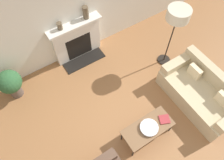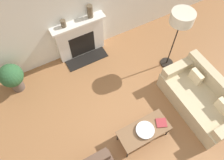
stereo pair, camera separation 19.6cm
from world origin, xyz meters
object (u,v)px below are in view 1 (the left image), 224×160
object	(u,v)px
bowl	(149,128)
mantel_vase_left	(60,26)
fireplace	(77,41)
couch	(201,93)
floor_lamp	(177,17)
potted_plant	(10,83)
mantel_vase_center_left	(86,13)
book	(164,119)
coffee_table	(148,128)

from	to	relation	value
bowl	mantel_vase_left	world-z (taller)	mantel_vase_left
fireplace	couch	world-z (taller)	fireplace
floor_lamp	potted_plant	distance (m)	4.01
fireplace	potted_plant	world-z (taller)	fireplace
mantel_vase_left	potted_plant	world-z (taller)	mantel_vase_left
bowl	mantel_vase_center_left	size ratio (longest dim) A/B	1.18
book	floor_lamp	xyz separation A→B (m)	(1.29, 1.43, 1.05)
floor_lamp	mantel_vase_center_left	xyz separation A→B (m)	(-1.48, 1.45, -0.22)
floor_lamp	potted_plant	size ratio (longest dim) A/B	2.09
floor_lamp	mantel_vase_left	world-z (taller)	floor_lamp
mantel_vase_center_left	potted_plant	distance (m)	2.38
fireplace	bowl	xyz separation A→B (m)	(0.14, -2.83, -0.07)
mantel_vase_center_left	coffee_table	bearing A→B (deg)	-94.29
couch	mantel_vase_left	bearing A→B (deg)	-143.58
coffee_table	potted_plant	world-z (taller)	potted_plant
coffee_table	mantel_vase_center_left	bearing A→B (deg)	85.71
book	mantel_vase_left	xyz separation A→B (m)	(-0.87, 2.87, 0.76)
couch	floor_lamp	size ratio (longest dim) A/B	1.10
mantel_vase_left	coffee_table	bearing A→B (deg)	-80.54
bowl	potted_plant	bearing A→B (deg)	128.32
bowl	mantel_vase_center_left	world-z (taller)	mantel_vase_center_left
coffee_table	floor_lamp	bearing A→B (deg)	39.34
coffee_table	couch	bearing A→B (deg)	0.95
couch	mantel_vase_center_left	distance (m)	3.27
fireplace	coffee_table	bearing A→B (deg)	-87.21
coffee_table	bowl	bearing A→B (deg)	-72.97
couch	floor_lamp	xyz separation A→B (m)	(0.09, 1.36, 1.18)
couch	potted_plant	world-z (taller)	potted_plant
mantel_vase_left	couch	bearing A→B (deg)	-53.58
fireplace	mantel_vase_center_left	size ratio (longest dim) A/B	4.26
fireplace	potted_plant	xyz separation A→B (m)	(-1.88, -0.28, -0.05)
fireplace	floor_lamp	size ratio (longest dim) A/B	0.80
fireplace	coffee_table	xyz separation A→B (m)	(0.14, -2.82, -0.14)
mantel_vase_center_left	potted_plant	size ratio (longest dim) A/B	0.39
mantel_vase_left	mantel_vase_center_left	xyz separation A→B (m)	(0.68, 0.00, 0.07)
coffee_table	bowl	distance (m)	0.07
floor_lamp	mantel_vase_left	distance (m)	2.62
fireplace	book	xyz separation A→B (m)	(0.53, -2.86, -0.10)
bowl	couch	bearing A→B (deg)	1.61
couch	mantel_vase_left	size ratio (longest dim) A/B	10.53
book	potted_plant	bearing A→B (deg)	156.84
fireplace	potted_plant	size ratio (longest dim) A/B	1.67
mantel_vase_left	mantel_vase_center_left	size ratio (longest dim) A/B	0.56
coffee_table	book	bearing A→B (deg)	-6.42
floor_lamp	mantel_vase_center_left	distance (m)	2.08
floor_lamp	potted_plant	world-z (taller)	floor_lamp
book	potted_plant	xyz separation A→B (m)	(-2.41, 2.58, 0.04)
bowl	book	xyz separation A→B (m)	(0.39, -0.03, -0.02)
mantel_vase_left	potted_plant	xyz separation A→B (m)	(-1.54, -0.29, -0.71)
mantel_vase_center_left	fireplace	bearing A→B (deg)	-177.60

